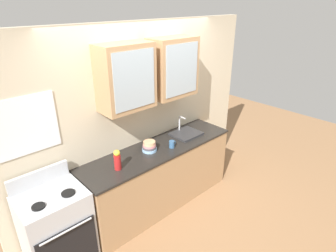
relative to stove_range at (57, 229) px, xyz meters
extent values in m
plane|color=#936B47|center=(1.49, 0.00, -0.46)|extent=(10.00, 10.00, 0.00)
cube|color=beige|center=(1.49, 0.36, 0.79)|extent=(3.95, 0.10, 2.51)
cube|color=#A87F56|center=(1.11, 0.14, 1.46)|extent=(0.65, 0.34, 0.77)
cube|color=#9EADB7|center=(1.11, -0.04, 1.46)|extent=(0.55, 0.01, 0.65)
cube|color=#A87F56|center=(1.86, 0.14, 1.46)|extent=(0.65, 0.34, 0.77)
cube|color=#9EADB7|center=(1.86, -0.04, 1.46)|extent=(0.55, 0.01, 0.65)
cube|color=white|center=(-0.01, 0.30, 1.13)|extent=(0.65, 0.01, 0.60)
cube|color=#A87F56|center=(1.49, 0.00, -0.02)|extent=(2.25, 0.59, 0.89)
cube|color=black|center=(1.49, 0.00, 0.44)|extent=(2.27, 0.61, 0.03)
cube|color=silver|center=(0.00, 0.00, -0.01)|extent=(0.67, 0.54, 0.92)
cube|color=black|center=(0.00, -0.28, -0.08)|extent=(0.61, 0.01, 0.55)
cylinder|color=silver|center=(0.00, -0.31, 0.19)|extent=(0.53, 0.02, 0.02)
cube|color=silver|center=(0.00, 0.25, 0.54)|extent=(0.64, 0.04, 0.18)
cylinder|color=black|center=(-0.15, -0.10, 0.46)|extent=(0.13, 0.13, 0.02)
cylinder|color=black|center=(0.15, -0.10, 0.46)|extent=(0.14, 0.14, 0.02)
cube|color=#2D2D30|center=(2.04, 0.03, 0.47)|extent=(0.40, 0.35, 0.03)
cylinder|color=silver|center=(2.04, 0.17, 0.59)|extent=(0.02, 0.02, 0.22)
cylinder|color=silver|center=(2.04, 0.11, 0.70)|extent=(0.02, 0.12, 0.02)
cylinder|color=#8CB7E0|center=(1.34, 0.03, 0.47)|extent=(0.19, 0.19, 0.04)
cylinder|color=#4C4C54|center=(1.34, 0.03, 0.50)|extent=(0.18, 0.18, 0.04)
cylinder|color=#D87F84|center=(1.34, 0.03, 0.53)|extent=(0.17, 0.17, 0.04)
cylinder|color=#E0AD7F|center=(1.34, 0.03, 0.56)|extent=(0.16, 0.16, 0.05)
cylinder|color=#B21E1E|center=(0.79, -0.06, 0.54)|extent=(0.08, 0.08, 0.19)
sphere|color=yellow|center=(0.79, -0.06, 0.67)|extent=(0.08, 0.08, 0.08)
cylinder|color=#38608C|center=(1.61, -0.11, 0.50)|extent=(0.07, 0.07, 0.10)
torus|color=#38608C|center=(1.66, -0.11, 0.50)|extent=(0.06, 0.01, 0.06)
camera|label=1|loc=(-0.70, -2.52, 2.28)|focal=30.05mm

